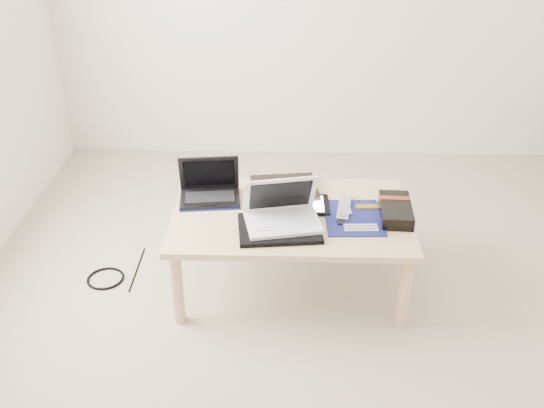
{
  "coord_description": "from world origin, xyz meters",
  "views": [
    {
      "loc": [
        -0.46,
        -1.96,
        1.83
      ],
      "look_at": [
        -0.53,
        0.46,
        0.45
      ],
      "focal_mm": 40.0,
      "sensor_mm": 36.0,
      "label": 1
    }
  ],
  "objects_px": {
    "coffee_table": "(291,222)",
    "netbook": "(210,190)",
    "white_laptop": "(282,213)",
    "gpu_box": "(396,210)"
  },
  "relations": [
    {
      "from": "coffee_table",
      "to": "netbook",
      "type": "height_order",
      "value": "netbook"
    },
    {
      "from": "coffee_table",
      "to": "netbook",
      "type": "relative_size",
      "value": 3.55
    },
    {
      "from": "white_laptop",
      "to": "coffee_table",
      "type": "bearing_deg",
      "value": 69.01
    },
    {
      "from": "coffee_table",
      "to": "gpu_box",
      "type": "xyz_separation_m",
      "value": [
        0.48,
        -0.01,
        0.08
      ]
    },
    {
      "from": "white_laptop",
      "to": "gpu_box",
      "type": "height_order",
      "value": "white_laptop"
    },
    {
      "from": "white_laptop",
      "to": "gpu_box",
      "type": "xyz_separation_m",
      "value": [
        0.52,
        0.1,
        -0.04
      ]
    },
    {
      "from": "gpu_box",
      "to": "netbook",
      "type": "bearing_deg",
      "value": 170.58
    },
    {
      "from": "coffee_table",
      "to": "white_laptop",
      "type": "bearing_deg",
      "value": -110.99
    },
    {
      "from": "coffee_table",
      "to": "netbook",
      "type": "xyz_separation_m",
      "value": [
        -0.39,
        0.14,
        0.09
      ]
    },
    {
      "from": "coffee_table",
      "to": "white_laptop",
      "type": "xyz_separation_m",
      "value": [
        -0.04,
        -0.11,
        0.11
      ]
    }
  ]
}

